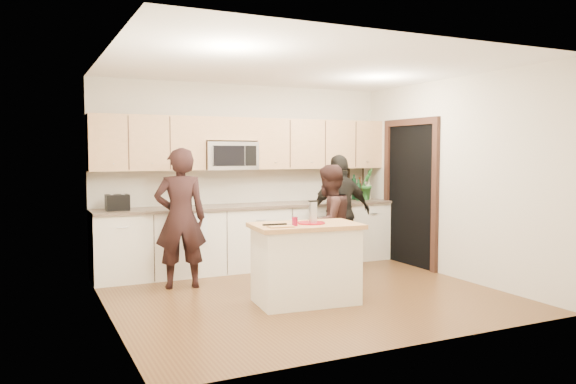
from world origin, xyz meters
name	(u,v)px	position (x,y,z in m)	size (l,w,h in m)	color
floor	(305,294)	(0.00, 0.00, 0.00)	(4.50, 4.50, 0.00)	brown
room_shell	(306,150)	(0.00, 0.00, 1.73)	(4.52, 4.02, 2.71)	beige
back_cabinetry	(253,236)	(0.00, 1.69, 0.47)	(4.50, 0.66, 0.94)	white
upper_cabinetry	(251,143)	(0.03, 1.83, 1.84)	(4.50, 0.33, 0.75)	tan
microwave	(229,156)	(-0.31, 1.80, 1.65)	(0.76, 0.41, 0.40)	silver
doorway	(410,189)	(2.23, 0.90, 1.16)	(0.06, 1.25, 2.20)	black
framed_picture	(356,178)	(1.95, 1.98, 1.28)	(0.30, 0.03, 0.38)	black
dish_towel	(193,219)	(-0.95, 1.50, 0.80)	(0.34, 0.60, 0.48)	white
island	(306,263)	(-0.17, -0.33, 0.45)	(1.26, 0.81, 0.90)	white
red_plate	(311,223)	(-0.11, -0.35, 0.91)	(0.32, 0.32, 0.02)	maroon
box_grater	(313,211)	(-0.09, -0.35, 1.04)	(0.09, 0.06, 0.25)	silver
drink_glass	(295,221)	(-0.36, -0.45, 0.95)	(0.06, 0.06, 0.10)	maroon
cutting_board	(281,227)	(-0.55, -0.49, 0.91)	(0.27, 0.16, 0.02)	#B3854A
tongs	(275,224)	(-0.59, -0.43, 0.93)	(0.27, 0.03, 0.02)	black
knife	(289,224)	(-0.43, -0.44, 0.92)	(0.21, 0.02, 0.01)	silver
toaster	(117,202)	(-1.91, 1.67, 1.04)	(0.29, 0.23, 0.21)	black
bottle_cluster	(353,189)	(1.74, 1.72, 1.11)	(0.68, 0.28, 0.40)	black
orchid	(366,184)	(1.97, 1.72, 1.19)	(0.28, 0.23, 0.51)	#2A692A
woman_left	(180,218)	(-1.25, 0.97, 0.88)	(0.64, 0.42, 1.75)	black
woman_center	(329,224)	(0.58, 0.47, 0.77)	(0.75, 0.58, 1.54)	black
woman_right	(340,213)	(1.10, 1.03, 0.83)	(0.98, 0.41, 1.67)	black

